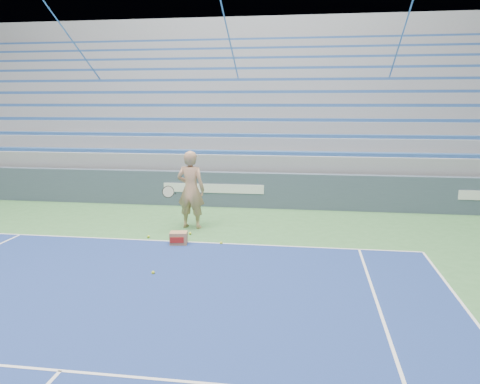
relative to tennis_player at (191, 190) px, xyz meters
name	(u,v)px	position (x,y,z in m)	size (l,w,h in m)	color
sponsor_barrier	(214,189)	(0.07, 2.69, -0.47)	(30.00, 0.32, 1.10)	#3D4B5D
bleachers	(240,124)	(0.07, 8.40, 1.34)	(31.00, 9.15, 7.30)	gray
tennis_player	(191,190)	(0.00, 0.00, 0.00)	(1.00, 0.90, 2.04)	tan
ball_box	(179,238)	(0.07, -1.50, -0.87)	(0.43, 0.36, 0.30)	#A57650
tennis_ball_0	(148,237)	(-0.80, -1.09, -0.98)	(0.07, 0.07, 0.07)	#CCDE2D
tennis_ball_1	(221,243)	(1.05, -1.35, -0.98)	(0.07, 0.07, 0.07)	#CCDE2D
tennis_ball_2	(190,233)	(0.13, -0.66, -0.98)	(0.07, 0.07, 0.07)	#CCDE2D
tennis_ball_3	(153,273)	(0.11, -3.44, -0.98)	(0.07, 0.07, 0.07)	#CCDE2D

